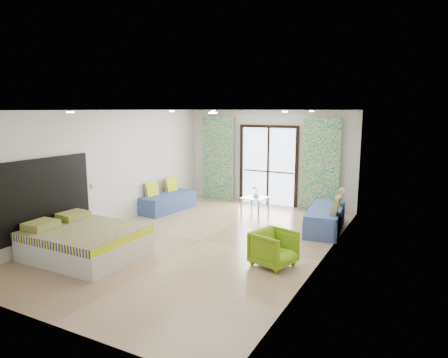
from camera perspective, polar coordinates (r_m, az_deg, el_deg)
The scene contains 24 objects.
floor at distance 8.49m, azimuth -3.15°, elevation -8.76°, with size 5.00×7.50×0.01m, color #97795A, non-canonical shape.
ceiling at distance 8.04m, azimuth -3.33°, elevation 9.79°, with size 5.00×7.50×0.01m, color silver, non-canonical shape.
wall_back at distance 11.50m, azimuth 6.42°, elevation 3.05°, with size 5.00×0.01×2.70m, color silver, non-canonical shape.
wall_front at distance 5.37m, azimuth -24.35°, elevation -5.75°, with size 5.00×0.01×2.70m, color silver, non-canonical shape.
wall_left at distance 9.66m, azimuth -16.07°, elevation 1.41°, with size 0.01×7.50×2.70m, color silver, non-canonical shape.
wall_right at distance 7.21m, azimuth 14.07°, elevation -1.31°, with size 0.01×7.50×2.70m, color silver, non-canonical shape.
balcony_door at distance 11.48m, azimuth 6.35°, elevation 2.58°, with size 1.76×0.08×2.28m.
balcony_rail at distance 11.53m, azimuth 6.34°, elevation 1.07°, with size 1.52×0.03×0.04m, color #595451.
curtain_left at distance 12.00m, azimuth -0.83°, elevation 2.92°, with size 1.00×0.10×2.50m, color silver.
curtain_right at distance 10.87m, azimuth 13.69°, elevation 1.90°, with size 1.00×0.10×2.50m, color silver.
downlight_a at distance 7.39m, azimuth -21.12°, elevation 8.90°, with size 0.12×0.12×0.02m, color #FFE0B2.
downlight_b at distance 5.60m, azimuth -1.57°, elevation 9.42°, with size 0.12×0.12×0.02m, color #FFE0B2.
downlight_c at distance 9.64m, azimuth -7.47°, elevation 9.57°, with size 0.12×0.12×0.02m, color #FFE0B2.
downlight_d at distance 8.35m, azimuth 8.69°, elevation 9.49°, with size 0.12×0.12×0.02m, color #FFE0B2.
downlight_e at distance 11.33m, azimuth -1.57°, elevation 9.70°, with size 0.12×0.12×0.02m, color #FFE0B2.
downlight_f at distance 10.26m, azimuth 12.40°, elevation 9.45°, with size 0.12×0.12×0.02m, color #FFE0B2.
headboard at distance 8.50m, azimuth -24.17°, elevation -2.27°, with size 0.06×2.10×1.50m, color black.
switch_plate at distance 9.31m, azimuth -18.18°, elevation -0.89°, with size 0.02×0.10×0.10m, color silver.
bed at distance 7.96m, azimuth -19.33°, elevation -8.45°, with size 1.97×1.61×0.68m.
daybed_left at distance 10.93m, azimuth -8.06°, elevation -3.18°, with size 0.83×1.72×0.82m.
daybed_right at distance 9.40m, azimuth 14.37°, elevation -5.42°, with size 0.91×1.89×0.90m.
coffee_table at distance 10.67m, azimuth 4.47°, elevation -2.86°, with size 0.69×0.69×0.70m.
vase at distance 10.55m, azimuth 4.61°, elevation -2.28°, with size 0.17×0.18×0.17m, color white.
armchair at distance 7.15m, azimuth 7.14°, elevation -9.55°, with size 0.67×0.63×0.69m, color #7AA915.
Camera 1 is at (4.14, -6.89, 2.72)m, focal length 32.00 mm.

